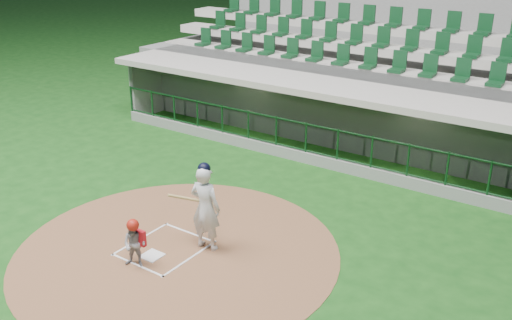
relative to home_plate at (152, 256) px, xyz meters
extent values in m
plane|color=#134212|center=(0.00, 0.70, -0.02)|extent=(120.00, 120.00, 0.00)
cylinder|color=brown|center=(0.30, 0.50, -0.02)|extent=(7.20, 7.20, 0.01)
cube|color=silver|center=(0.00, 0.00, 0.00)|extent=(0.43, 0.43, 0.02)
cube|color=white|center=(-0.75, 0.40, 0.00)|extent=(0.05, 1.80, 0.01)
cube|color=silver|center=(0.75, 0.40, 0.00)|extent=(0.05, 1.80, 0.01)
cube|color=white|center=(0.00, 1.25, 0.00)|extent=(1.55, 0.05, 0.01)
cube|color=white|center=(0.00, -0.45, 0.00)|extent=(1.55, 0.05, 0.01)
cube|color=slate|center=(0.00, 8.20, -0.57)|extent=(15.00, 3.00, 0.10)
cube|color=slate|center=(0.00, 9.80, 0.83)|extent=(15.00, 0.20, 2.70)
cube|color=beige|center=(0.00, 9.68, 1.08)|extent=(13.50, 0.04, 0.90)
cube|color=gray|center=(-7.50, 8.20, 0.83)|extent=(0.20, 3.00, 2.70)
cube|color=#9D978E|center=(0.00, 7.95, 2.28)|extent=(15.40, 3.50, 0.20)
cube|color=slate|center=(0.00, 6.65, 0.13)|extent=(15.00, 0.15, 0.40)
cube|color=black|center=(0.00, 6.65, 1.70)|extent=(15.00, 0.01, 0.95)
cube|color=brown|center=(0.00, 9.25, -0.30)|extent=(12.75, 0.40, 0.45)
cube|color=white|center=(-3.00, 8.20, 2.15)|extent=(1.30, 0.35, 0.04)
cube|color=white|center=(3.00, 8.20, 2.15)|extent=(1.30, 0.35, 0.04)
imported|color=#B31413|center=(-4.18, 9.15, 0.36)|extent=(1.27, 0.93, 1.76)
imported|color=#9E1112|center=(-1.40, 9.19, 0.37)|extent=(1.13, 0.78, 1.79)
imported|color=#9F1611|center=(0.81, 9.13, 0.30)|extent=(0.94, 0.79, 1.64)
imported|color=#AC1D12|center=(4.25, 9.10, 0.34)|extent=(1.68, 0.90, 1.73)
cube|color=slate|center=(0.00, 11.45, 1.13)|extent=(17.00, 6.50, 2.50)
cube|color=#A19A91|center=(0.00, 9.95, 2.28)|extent=(16.60, 0.95, 0.30)
cube|color=#A49F94|center=(0.00, 10.90, 2.83)|extent=(16.60, 0.95, 0.30)
cube|color=#A49E94|center=(0.00, 11.85, 3.38)|extent=(16.60, 0.95, 0.30)
cube|color=slate|center=(0.00, 14.80, 2.50)|extent=(17.00, 0.25, 5.05)
imported|color=silver|center=(0.75, 0.98, 0.98)|extent=(0.77, 0.55, 1.98)
sphere|color=black|center=(0.75, 0.98, 1.91)|extent=(0.28, 0.28, 0.28)
cylinder|color=tan|center=(0.50, 0.73, 1.23)|extent=(0.58, 0.79, 0.39)
imported|color=gray|center=(-0.01, -0.46, 0.50)|extent=(0.60, 0.54, 1.02)
sphere|color=#A01C11|center=(-0.01, -0.46, 0.96)|extent=(0.26, 0.26, 0.26)
cube|color=#B4131D|center=(-0.01, -0.31, 0.60)|extent=(0.32, 0.10, 0.35)
camera|label=1|loc=(8.02, -7.56, 6.60)|focal=40.00mm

